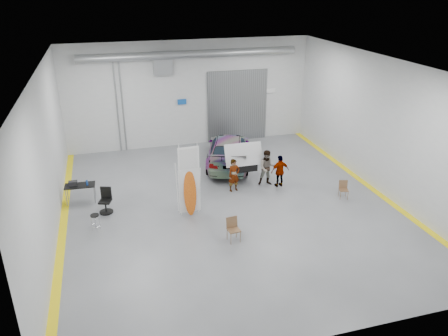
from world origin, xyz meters
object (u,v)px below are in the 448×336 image
object	(u,v)px
person_a	(234,175)
person_b	(267,168)
sedan_car	(229,150)
surfboard_display	(189,186)
work_table	(78,185)
person_c	(280,171)
office_chair	(105,202)
folding_chair_far	(343,193)
folding_chair_near	(234,234)
shop_stool	(96,223)

from	to	relation	value
person_a	person_b	xyz separation A→B (m)	(1.70, 0.20, 0.08)
sedan_car	person_a	distance (m)	3.22
sedan_car	person_a	xyz separation A→B (m)	(-0.67, -3.15, 0.01)
surfboard_display	work_table	bearing A→B (deg)	149.22
person_c	person_a	bearing A→B (deg)	-8.29
office_chair	folding_chair_far	bearing A→B (deg)	10.30
person_b	folding_chair_far	size ratio (longest dim) A/B	2.15
person_a	folding_chair_near	bearing A→B (deg)	-118.52
sedan_car	shop_stool	size ratio (longest dim) A/B	7.76
folding_chair_far	shop_stool	world-z (taller)	folding_chair_far
person_a	office_chair	xyz separation A→B (m)	(-5.75, -0.48, -0.30)
folding_chair_near	shop_stool	distance (m)	5.38
surfboard_display	folding_chair_near	distance (m)	2.86
person_c	office_chair	xyz separation A→B (m)	(-7.95, -0.34, -0.30)
surfboard_display	folding_chair_far	bearing A→B (deg)	-6.05
person_a	person_b	world-z (taller)	person_b
person_c	office_chair	size ratio (longest dim) A/B	1.45
shop_stool	office_chair	size ratio (longest dim) A/B	0.64
person_b	folding_chair_far	distance (m)	3.61
surfboard_display	folding_chair_far	size ratio (longest dim) A/B	3.95
person_c	folding_chair_near	bearing A→B (deg)	43.87
person_b	surfboard_display	xyz separation A→B (m)	(-4.09, -1.82, 0.42)
sedan_car	work_table	distance (m)	7.85
folding_chair_far	office_chair	distance (m)	10.33
work_table	surfboard_display	bearing A→B (deg)	-28.34
sedan_car	person_b	bearing A→B (deg)	127.74
person_c	shop_stool	bearing A→B (deg)	7.00
folding_chair_near	shop_stool	bearing A→B (deg)	150.39
surfboard_display	office_chair	xyz separation A→B (m)	(-3.36, 1.14, -0.81)
surfboard_display	office_chair	bearing A→B (deg)	158.90
surfboard_display	sedan_car	bearing A→B (deg)	54.94
sedan_car	person_c	distance (m)	3.63
work_table	office_chair	xyz separation A→B (m)	(1.07, -1.26, -0.33)
surfboard_display	person_a	bearing A→B (deg)	31.63
person_c	folding_chair_near	size ratio (longest dim) A/B	1.69
folding_chair_near	work_table	bearing A→B (deg)	133.30
person_a	surfboard_display	world-z (taller)	surfboard_display
sedan_car	folding_chair_near	distance (m)	7.46
folding_chair_near	work_table	size ratio (longest dim) A/B	0.71
folding_chair_near	shop_stool	world-z (taller)	folding_chair_near
work_table	person_b	bearing A→B (deg)	-3.86
office_chair	sedan_car	bearing A→B (deg)	48.56
sedan_car	shop_stool	distance (m)	8.50
shop_stool	work_table	xyz separation A→B (m)	(-0.65, 2.65, 0.46)
work_table	person_c	bearing A→B (deg)	-5.79
person_b	folding_chair_near	world-z (taller)	person_b
surfboard_display	office_chair	distance (m)	3.64
sedan_car	surfboard_display	xyz separation A→B (m)	(-3.05, -4.77, 0.51)
person_b	person_c	distance (m)	0.61
person_c	work_table	xyz separation A→B (m)	(-9.02, 0.91, 0.03)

